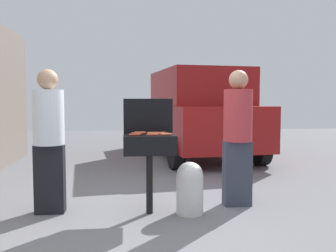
% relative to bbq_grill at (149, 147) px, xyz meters
% --- Properties ---
extents(ground_plane, '(24.00, 24.00, 0.00)m').
position_rel_bbq_grill_xyz_m(ground_plane, '(-0.05, -0.17, -0.79)').
color(ground_plane, slate).
extents(bbq_grill, '(0.60, 0.44, 0.94)m').
position_rel_bbq_grill_xyz_m(bbq_grill, '(0.00, 0.00, 0.00)').
color(bbq_grill, black).
rests_on(bbq_grill, ground).
extents(grill_lid_open, '(0.60, 0.05, 0.42)m').
position_rel_bbq_grill_xyz_m(grill_lid_open, '(0.00, 0.22, 0.35)').
color(grill_lid_open, black).
rests_on(grill_lid_open, bbq_grill).
extents(hot_dog_0, '(0.13, 0.03, 0.03)m').
position_rel_bbq_grill_xyz_m(hot_dog_0, '(0.03, -0.14, 0.16)').
color(hot_dog_0, '#B74C33').
rests_on(hot_dog_0, bbq_grill).
extents(hot_dog_1, '(0.13, 0.03, 0.03)m').
position_rel_bbq_grill_xyz_m(hot_dog_1, '(0.04, -0.01, 0.16)').
color(hot_dog_1, '#B74C33').
rests_on(hot_dog_1, bbq_grill).
extents(hot_dog_2, '(0.13, 0.04, 0.03)m').
position_rel_bbq_grill_xyz_m(hot_dog_2, '(-0.11, 0.08, 0.16)').
color(hot_dog_2, '#AD4228').
rests_on(hot_dog_2, bbq_grill).
extents(hot_dog_3, '(0.13, 0.04, 0.03)m').
position_rel_bbq_grill_xyz_m(hot_dog_3, '(-0.14, 0.04, 0.16)').
color(hot_dog_3, '#AD4228').
rests_on(hot_dog_3, bbq_grill).
extents(hot_dog_4, '(0.13, 0.04, 0.03)m').
position_rel_bbq_grill_xyz_m(hot_dog_4, '(-0.10, 0.14, 0.16)').
color(hot_dog_4, '#C6593D').
rests_on(hot_dog_4, bbq_grill).
extents(hot_dog_5, '(0.13, 0.04, 0.03)m').
position_rel_bbq_grill_xyz_m(hot_dog_5, '(0.05, 0.07, 0.16)').
color(hot_dog_5, '#C6593D').
rests_on(hot_dog_5, bbq_grill).
extents(hot_dog_6, '(0.13, 0.03, 0.03)m').
position_rel_bbq_grill_xyz_m(hot_dog_6, '(0.16, -0.05, 0.16)').
color(hot_dog_6, '#AD4228').
rests_on(hot_dog_6, bbq_grill).
extents(hot_dog_7, '(0.13, 0.04, 0.03)m').
position_rel_bbq_grill_xyz_m(hot_dog_7, '(0.19, -0.13, 0.16)').
color(hot_dog_7, '#C6593D').
rests_on(hot_dog_7, bbq_grill).
extents(hot_dog_8, '(0.13, 0.04, 0.03)m').
position_rel_bbq_grill_xyz_m(hot_dog_8, '(0.13, 0.04, 0.16)').
color(hot_dog_8, '#B74C33').
rests_on(hot_dog_8, bbq_grill).
extents(hot_dog_9, '(0.13, 0.04, 0.03)m').
position_rel_bbq_grill_xyz_m(hot_dog_9, '(-0.17, -0.13, 0.16)').
color(hot_dog_9, '#AD4228').
rests_on(hot_dog_9, bbq_grill).
extents(propane_tank, '(0.32, 0.32, 0.62)m').
position_rel_bbq_grill_xyz_m(propane_tank, '(0.47, -0.07, -0.47)').
color(propane_tank, silver).
rests_on(propane_tank, ground).
extents(person_left, '(0.36, 0.36, 1.70)m').
position_rel_bbq_grill_xyz_m(person_left, '(-1.17, 0.16, 0.13)').
color(person_left, black).
rests_on(person_left, ground).
extents(person_right, '(0.36, 0.36, 1.71)m').
position_rel_bbq_grill_xyz_m(person_right, '(1.13, 0.21, 0.14)').
color(person_right, '#333847').
rests_on(person_right, ground).
extents(parked_minivan, '(2.48, 4.61, 2.02)m').
position_rel_bbq_grill_xyz_m(parked_minivan, '(1.38, 4.25, 0.23)').
color(parked_minivan, maroon).
rests_on(parked_minivan, ground).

